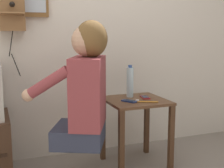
{
  "coord_description": "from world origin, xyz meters",
  "views": [
    {
      "loc": [
        -0.69,
        -1.63,
        1.14
      ],
      "look_at": [
        0.17,
        0.63,
        0.73
      ],
      "focal_mm": 50.0,
      "sensor_mm": 36.0,
      "label": 1
    }
  ],
  "objects_px": {
    "person": "(85,86)",
    "cell_phone_held": "(129,101)",
    "wall_phone_antique": "(11,8)",
    "water_bottle": "(130,82)",
    "toothbrush": "(145,102)",
    "cell_phone_spare": "(145,97)"
  },
  "relations": [
    {
      "from": "wall_phone_antique",
      "to": "person",
      "type": "bearing_deg",
      "value": -51.73
    },
    {
      "from": "wall_phone_antique",
      "to": "toothbrush",
      "type": "distance_m",
      "value": 1.33
    },
    {
      "from": "wall_phone_antique",
      "to": "toothbrush",
      "type": "bearing_deg",
      "value": -29.03
    },
    {
      "from": "wall_phone_antique",
      "to": "toothbrush",
      "type": "height_order",
      "value": "wall_phone_antique"
    },
    {
      "from": "person",
      "to": "wall_phone_antique",
      "type": "height_order",
      "value": "wall_phone_antique"
    },
    {
      "from": "cell_phone_spare",
      "to": "water_bottle",
      "type": "xyz_separation_m",
      "value": [
        -0.1,
        0.08,
        0.13
      ]
    },
    {
      "from": "water_bottle",
      "to": "cell_phone_held",
      "type": "bearing_deg",
      "value": -115.28
    },
    {
      "from": "person",
      "to": "wall_phone_antique",
      "type": "relative_size",
      "value": 1.16
    },
    {
      "from": "cell_phone_spare",
      "to": "water_bottle",
      "type": "distance_m",
      "value": 0.18
    },
    {
      "from": "water_bottle",
      "to": "toothbrush",
      "type": "distance_m",
      "value": 0.27
    },
    {
      "from": "wall_phone_antique",
      "to": "cell_phone_held",
      "type": "distance_m",
      "value": 1.22
    },
    {
      "from": "cell_phone_held",
      "to": "toothbrush",
      "type": "bearing_deg",
      "value": -62.91
    },
    {
      "from": "person",
      "to": "cell_phone_held",
      "type": "xyz_separation_m",
      "value": [
        0.4,
        0.1,
        -0.17
      ]
    },
    {
      "from": "cell_phone_held",
      "to": "cell_phone_spare",
      "type": "distance_m",
      "value": 0.2
    },
    {
      "from": "person",
      "to": "water_bottle",
      "type": "xyz_separation_m",
      "value": [
        0.48,
        0.27,
        -0.04
      ]
    },
    {
      "from": "cell_phone_spare",
      "to": "person",
      "type": "bearing_deg",
      "value": -152.42
    },
    {
      "from": "person",
      "to": "toothbrush",
      "type": "relative_size",
      "value": 5.39
    },
    {
      "from": "water_bottle",
      "to": "toothbrush",
      "type": "bearing_deg",
      "value": -82.76
    },
    {
      "from": "cell_phone_held",
      "to": "cell_phone_spare",
      "type": "height_order",
      "value": "same"
    },
    {
      "from": "cell_phone_spare",
      "to": "water_bottle",
      "type": "height_order",
      "value": "water_bottle"
    },
    {
      "from": "toothbrush",
      "to": "wall_phone_antique",
      "type": "bearing_deg",
      "value": 85.75
    },
    {
      "from": "person",
      "to": "wall_phone_antique",
      "type": "xyz_separation_m",
      "value": [
        -0.45,
        0.57,
        0.58
      ]
    }
  ]
}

